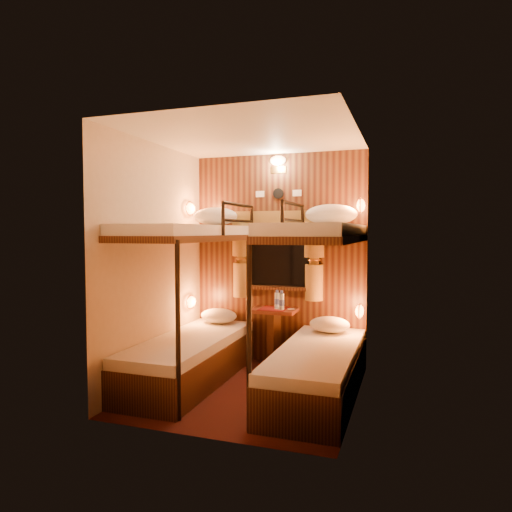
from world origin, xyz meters
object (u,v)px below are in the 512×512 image
(bunk_left, at_px, (190,327))
(bottle_right, at_px, (282,302))
(bunk_right, at_px, (318,336))
(table, at_px, (274,329))
(bottle_left, at_px, (277,300))

(bunk_left, bearing_deg, bottle_right, 44.02)
(bunk_left, distance_m, bunk_right, 1.30)
(table, distance_m, bottle_left, 0.33)
(bottle_right, bearing_deg, bunk_right, -53.20)
(bunk_right, height_order, bottle_right, bunk_right)
(table, relative_size, bottle_left, 3.14)
(bunk_right, height_order, table, bunk_right)
(table, bearing_deg, bunk_right, -50.33)
(table, bearing_deg, bottle_left, 44.45)
(bunk_left, bearing_deg, bunk_right, 0.00)
(bunk_left, distance_m, table, 1.02)
(bottle_left, bearing_deg, bottle_right, -47.29)
(bunk_right, bearing_deg, bunk_left, 180.00)
(table, bearing_deg, bunk_left, -129.67)
(bunk_left, height_order, table, bunk_left)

